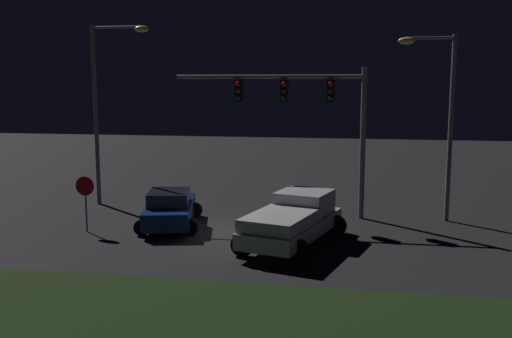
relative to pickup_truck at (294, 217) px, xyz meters
The scene contains 8 objects.
ground_plane 3.16m from the pickup_truck, 150.54° to the left, with size 80.00×80.00×0.00m, color black.
grass_median 8.22m from the pickup_truck, 108.61° to the right, with size 26.61×6.28×0.10m, color black.
pickup_truck is the anchor object (origin of this frame).
car_sedan 5.59m from the pickup_truck, 161.60° to the left, with size 3.09×4.69×1.51m.
traffic_signal_gantry 5.99m from the pickup_truck, 90.14° to the left, with size 8.32×0.56×6.50m.
street_lamp_left 11.84m from the pickup_truck, 150.39° to the left, with size 2.87×0.44×8.54m.
street_lamp_right 8.27m from the pickup_truck, 40.25° to the left, with size 2.38×0.44×7.81m.
stop_sign 8.27m from the pickup_truck, behind, with size 0.76×0.08×2.23m.
Camera 1 is at (4.72, -21.60, 5.79)m, focal length 40.03 mm.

